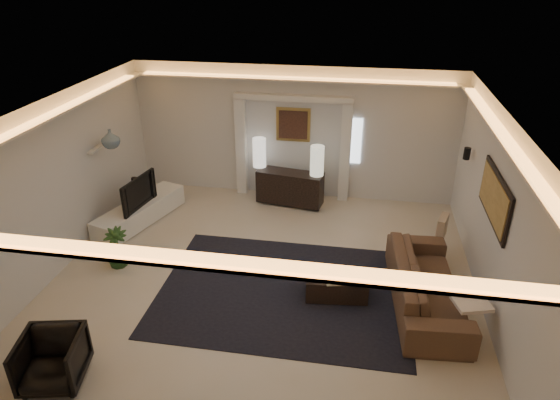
% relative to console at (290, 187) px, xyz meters
% --- Properties ---
extents(floor, '(7.00, 7.00, 0.00)m').
position_rel_console_xyz_m(floor, '(-0.02, -2.95, -0.40)').
color(floor, beige).
rests_on(floor, ground).
extents(ceiling, '(7.00, 7.00, 0.00)m').
position_rel_console_xyz_m(ceiling, '(-0.02, -2.95, 2.50)').
color(ceiling, white).
rests_on(ceiling, ground).
extents(wall_back, '(7.00, 0.00, 7.00)m').
position_rel_console_xyz_m(wall_back, '(-0.02, 0.55, 1.05)').
color(wall_back, silver).
rests_on(wall_back, ground).
extents(wall_front, '(7.00, 0.00, 7.00)m').
position_rel_console_xyz_m(wall_front, '(-0.02, -6.45, 1.05)').
color(wall_front, silver).
rests_on(wall_front, ground).
extents(wall_left, '(0.00, 7.00, 7.00)m').
position_rel_console_xyz_m(wall_left, '(-3.52, -2.95, 1.05)').
color(wall_left, silver).
rests_on(wall_left, ground).
extents(wall_right, '(0.00, 7.00, 7.00)m').
position_rel_console_xyz_m(wall_right, '(3.48, -2.95, 1.05)').
color(wall_right, silver).
rests_on(wall_right, ground).
extents(cove_soffit, '(7.00, 7.00, 0.04)m').
position_rel_console_xyz_m(cove_soffit, '(-0.02, -2.95, 2.22)').
color(cove_soffit, silver).
rests_on(cove_soffit, ceiling).
extents(daylight_slit, '(0.25, 0.03, 1.00)m').
position_rel_console_xyz_m(daylight_slit, '(1.33, 0.53, 0.95)').
color(daylight_slit, white).
rests_on(daylight_slit, wall_back).
extents(area_rug, '(4.00, 3.00, 0.01)m').
position_rel_console_xyz_m(area_rug, '(0.38, -3.15, -0.39)').
color(area_rug, black).
rests_on(area_rug, ground).
extents(pilaster_left, '(0.22, 0.20, 2.20)m').
position_rel_console_xyz_m(pilaster_left, '(-1.17, 0.45, 0.70)').
color(pilaster_left, silver).
rests_on(pilaster_left, ground).
extents(pilaster_right, '(0.22, 0.20, 2.20)m').
position_rel_console_xyz_m(pilaster_right, '(1.13, 0.45, 0.70)').
color(pilaster_right, silver).
rests_on(pilaster_right, ground).
extents(alcove_header, '(2.52, 0.20, 0.12)m').
position_rel_console_xyz_m(alcove_header, '(-0.02, 0.45, 1.85)').
color(alcove_header, silver).
rests_on(alcove_header, wall_back).
extents(painting_frame, '(0.74, 0.04, 0.74)m').
position_rel_console_xyz_m(painting_frame, '(-0.02, 0.52, 1.25)').
color(painting_frame, tan).
rests_on(painting_frame, wall_back).
extents(painting_canvas, '(0.62, 0.02, 0.62)m').
position_rel_console_xyz_m(painting_canvas, '(-0.02, 0.50, 1.25)').
color(painting_canvas, '#4C2D1E').
rests_on(painting_canvas, wall_back).
extents(art_panel_frame, '(0.04, 1.64, 0.74)m').
position_rel_console_xyz_m(art_panel_frame, '(3.45, -2.65, 1.30)').
color(art_panel_frame, black).
rests_on(art_panel_frame, wall_right).
extents(art_panel_gold, '(0.02, 1.50, 0.62)m').
position_rel_console_xyz_m(art_panel_gold, '(3.43, -2.65, 1.30)').
color(art_panel_gold, tan).
rests_on(art_panel_gold, wall_right).
extents(wall_sconce, '(0.12, 0.12, 0.22)m').
position_rel_console_xyz_m(wall_sconce, '(3.36, -0.75, 1.28)').
color(wall_sconce, black).
rests_on(wall_sconce, wall_right).
extents(wall_niche, '(0.10, 0.55, 0.04)m').
position_rel_console_xyz_m(wall_niche, '(-3.46, -1.55, 1.25)').
color(wall_niche, silver).
rests_on(wall_niche, wall_left).
extents(console, '(1.48, 0.67, 0.71)m').
position_rel_console_xyz_m(console, '(0.00, 0.00, 0.00)').
color(console, black).
rests_on(console, ground).
extents(lamp_left, '(0.29, 0.29, 0.64)m').
position_rel_console_xyz_m(lamp_left, '(-0.71, 0.22, 0.69)').
color(lamp_left, white).
rests_on(lamp_left, console).
extents(lamp_right, '(0.30, 0.30, 0.64)m').
position_rel_console_xyz_m(lamp_right, '(0.57, -0.05, 0.69)').
color(lamp_right, beige).
rests_on(lamp_right, console).
extents(media_ledge, '(1.18, 2.28, 0.42)m').
position_rel_console_xyz_m(media_ledge, '(-2.88, -1.33, -0.18)').
color(media_ledge, silver).
rests_on(media_ledge, ground).
extents(tv, '(1.10, 0.32, 0.63)m').
position_rel_console_xyz_m(tv, '(-2.87, -1.46, 0.36)').
color(tv, black).
rests_on(tv, media_ledge).
extents(figurine, '(0.14, 0.14, 0.33)m').
position_rel_console_xyz_m(figurine, '(-3.16, -0.86, 0.24)').
color(figurine, black).
rests_on(figurine, media_ledge).
extents(ginger_jar, '(0.39, 0.39, 0.36)m').
position_rel_console_xyz_m(ginger_jar, '(-3.17, -1.52, 1.45)').
color(ginger_jar, '#455774').
rests_on(ginger_jar, wall_niche).
extents(plant, '(0.48, 0.48, 0.72)m').
position_rel_console_xyz_m(plant, '(-2.61, -2.89, -0.04)').
color(plant, '#264A1D').
rests_on(plant, ground).
extents(sofa, '(2.57, 1.16, 0.73)m').
position_rel_console_xyz_m(sofa, '(2.60, -3.09, -0.03)').
color(sofa, black).
rests_on(sofa, ground).
extents(throw_blanket, '(0.57, 0.51, 0.05)m').
position_rel_console_xyz_m(throw_blanket, '(3.13, -3.72, 0.15)').
color(throw_blanket, white).
rests_on(throw_blanket, sofa).
extents(throw_pillow, '(0.25, 0.44, 0.42)m').
position_rel_console_xyz_m(throw_pillow, '(2.99, -1.55, 0.15)').
color(throw_pillow, tan).
rests_on(throw_pillow, sofa).
extents(coffee_table, '(1.01, 0.62, 0.36)m').
position_rel_console_xyz_m(coffee_table, '(1.23, -3.13, -0.20)').
color(coffee_table, black).
rests_on(coffee_table, ground).
extents(bowl, '(0.35, 0.35, 0.08)m').
position_rel_console_xyz_m(bowl, '(0.74, -3.19, 0.05)').
color(bowl, '#452B22').
rests_on(bowl, coffee_table).
extents(magazine, '(0.29, 0.24, 0.03)m').
position_rel_console_xyz_m(magazine, '(1.19, -3.32, 0.02)').
color(magazine, beige).
rests_on(magazine, coffee_table).
extents(armchair, '(0.89, 0.90, 0.70)m').
position_rel_console_xyz_m(armchair, '(-2.18, -5.51, -0.05)').
color(armchair, black).
rests_on(armchair, ground).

